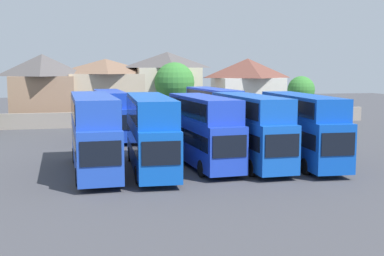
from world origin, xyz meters
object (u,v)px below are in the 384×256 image
(bus_9, at_px, (213,109))
(house_terrace_centre, at_px, (106,89))
(tree_right_of_lot, at_px, (301,90))
(bus_6, at_px, (110,112))
(bus_4, at_px, (250,126))
(bus_5, at_px, (302,125))
(house_terrace_right, at_px, (167,86))
(bus_8, at_px, (184,117))
(bus_7, at_px, (141,118))
(house_terrace_left, at_px, (43,88))
(bus_2, at_px, (150,129))
(tree_left_of_lot, at_px, (174,82))
(bus_1, at_px, (93,129))
(bus_3, at_px, (203,127))
(house_terrace_far_right, at_px, (247,87))

(bus_9, xyz_separation_m, house_terrace_centre, (-9.92, 17.09, 1.39))
(tree_right_of_lot, bearing_deg, bus_6, -161.12)
(bus_6, bearing_deg, tree_right_of_lot, 106.41)
(bus_4, height_order, bus_5, bus_4)
(house_terrace_right, bearing_deg, bus_6, -117.51)
(bus_9, bearing_deg, house_terrace_right, -177.44)
(bus_8, relative_size, tree_right_of_lot, 1.92)
(bus_7, height_order, bus_9, bus_9)
(house_terrace_left, height_order, house_terrace_centre, house_terrace_left)
(bus_5, xyz_separation_m, house_terrace_right, (-4.28, 31.98, 1.76))
(bus_2, distance_m, tree_left_of_lot, 29.15)
(bus_1, bearing_deg, bus_9, 138.88)
(bus_3, distance_m, bus_8, 15.28)
(bus_5, distance_m, tree_left_of_lot, 28.64)
(bus_1, distance_m, bus_7, 15.88)
(tree_left_of_lot, bearing_deg, bus_1, -111.15)
(tree_left_of_lot, bearing_deg, bus_3, -96.54)
(bus_1, xyz_separation_m, house_terrace_left, (-5.31, 31.12, 1.51))
(bus_4, relative_size, bus_7, 0.88)
(bus_9, bearing_deg, house_terrace_left, -135.74)
(bus_9, bearing_deg, bus_5, 4.55)
(bus_2, height_order, bus_9, bus_2)
(bus_3, relative_size, bus_9, 0.87)
(bus_9, relative_size, house_terrace_far_right, 1.30)
(bus_3, bearing_deg, bus_8, 169.48)
(bus_8, height_order, tree_right_of_lot, tree_right_of_lot)
(bus_5, xyz_separation_m, bus_7, (-9.82, 15.40, -0.81))
(bus_9, xyz_separation_m, tree_left_of_lot, (-1.65, 12.59, 2.38))
(bus_5, height_order, tree_right_of_lot, tree_right_of_lot)
(bus_6, bearing_deg, house_terrace_far_right, 128.32)
(house_terrace_centre, bearing_deg, bus_6, -91.68)
(bus_1, relative_size, tree_right_of_lot, 2.03)
(bus_7, relative_size, house_terrace_right, 1.34)
(bus_4, xyz_separation_m, bus_7, (-5.91, 15.27, -0.82))
(house_terrace_centre, relative_size, house_terrace_right, 1.08)
(bus_8, height_order, tree_left_of_lot, tree_left_of_lot)
(bus_8, bearing_deg, bus_7, -88.56)
(house_terrace_right, bearing_deg, bus_3, -95.33)
(bus_3, relative_size, tree_left_of_lot, 1.35)
(bus_3, bearing_deg, tree_right_of_lot, 137.85)
(bus_6, relative_size, house_terrace_left, 1.19)
(bus_4, relative_size, bus_9, 0.90)
(bus_8, relative_size, house_terrace_centre, 1.16)
(bus_2, relative_size, bus_5, 1.05)
(bus_6, height_order, house_terrace_far_right, house_terrace_far_right)
(bus_1, height_order, bus_6, bus_1)
(bus_2, height_order, bus_6, bus_2)
(bus_1, distance_m, bus_5, 14.83)
(bus_1, distance_m, house_terrace_far_right, 39.33)
(bus_6, xyz_separation_m, house_terrace_far_right, (20.03, 17.29, 1.54))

